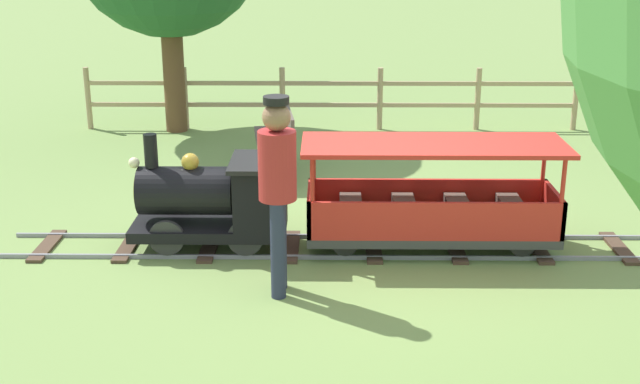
{
  "coord_description": "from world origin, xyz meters",
  "views": [
    {
      "loc": [
        -6.96,
        0.23,
        2.86
      ],
      "look_at": [
        0.0,
        0.3,
        0.55
      ],
      "focal_mm": 45.6,
      "sensor_mm": 36.0,
      "label": 1
    }
  ],
  "objects_px": {
    "locomotive": "(219,199)",
    "passenger_car": "(431,206)",
    "conductor_person": "(277,180)",
    "park_bench": "(278,141)"
  },
  "relations": [
    {
      "from": "passenger_car",
      "to": "conductor_person",
      "type": "bearing_deg",
      "value": 125.11
    },
    {
      "from": "conductor_person",
      "to": "park_bench",
      "type": "bearing_deg",
      "value": 3.6
    },
    {
      "from": "locomotive",
      "to": "conductor_person",
      "type": "height_order",
      "value": "conductor_person"
    },
    {
      "from": "locomotive",
      "to": "conductor_person",
      "type": "relative_size",
      "value": 0.89
    },
    {
      "from": "locomotive",
      "to": "passenger_car",
      "type": "bearing_deg",
      "value": -90.0
    },
    {
      "from": "locomotive",
      "to": "park_bench",
      "type": "relative_size",
      "value": 1.08
    },
    {
      "from": "locomotive",
      "to": "passenger_car",
      "type": "xyz_separation_m",
      "value": [
        0.0,
        -1.93,
        -0.06
      ]
    },
    {
      "from": "locomotive",
      "to": "passenger_car",
      "type": "relative_size",
      "value": 0.61
    },
    {
      "from": "locomotive",
      "to": "conductor_person",
      "type": "bearing_deg",
      "value": -147.57
    },
    {
      "from": "passenger_car",
      "to": "conductor_person",
      "type": "relative_size",
      "value": 1.45
    }
  ]
}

